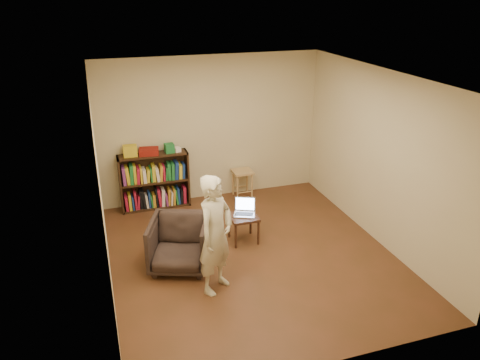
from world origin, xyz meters
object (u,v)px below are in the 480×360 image
object	(u,v)px
bookshelf	(155,184)
side_table	(243,220)
stool	(242,176)
armchair	(179,244)
laptop	(245,210)
person	(216,235)

from	to	relation	value
bookshelf	side_table	world-z (taller)	bookshelf
stool	armchair	distance (m)	2.54
laptop	stool	bearing A→B (deg)	96.59
stool	armchair	xyz separation A→B (m)	(-1.57, -1.99, -0.05)
laptop	person	size ratio (longest dim) A/B	0.25
person	stool	bearing A→B (deg)	25.56
stool	side_table	xyz separation A→B (m)	(-0.50, -1.57, -0.06)
bookshelf	armchair	xyz separation A→B (m)	(0.04, -2.05, -0.07)
laptop	bookshelf	bearing A→B (deg)	149.99
stool	bookshelf	bearing A→B (deg)	177.72
armchair	side_table	bearing A→B (deg)	41.87
armchair	stool	bearing A→B (deg)	72.17
bookshelf	laptop	world-z (taller)	bookshelf
side_table	laptop	bearing A→B (deg)	60.09
person	armchair	bearing A→B (deg)	79.18
laptop	armchair	bearing A→B (deg)	-132.59
bookshelf	armchair	bearing A→B (deg)	-88.99
stool	armchair	world-z (taller)	armchair
bookshelf	stool	world-z (taller)	bookshelf
bookshelf	person	distance (m)	2.75
side_table	person	bearing A→B (deg)	-124.02
side_table	person	xyz separation A→B (m)	(-0.72, -1.07, 0.44)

